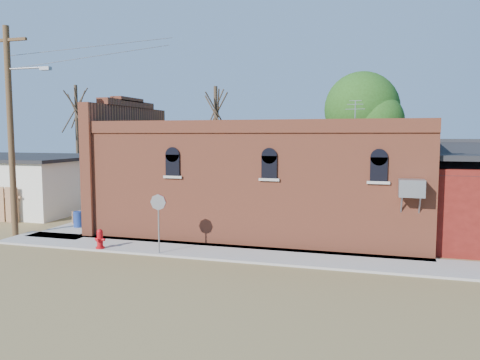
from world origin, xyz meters
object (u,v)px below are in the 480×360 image
(fire_hydrant, at_px, (100,239))
(stop_sign, at_px, (158,208))
(brick_bar, at_px, (257,180))
(utility_pole, at_px, (12,127))
(trash_barrel, at_px, (79,219))

(fire_hydrant, xyz_separation_m, stop_sign, (2.49, 0.00, 1.31))
(fire_hydrant, relative_size, stop_sign, 0.34)
(brick_bar, xyz_separation_m, utility_pole, (-9.79, -4.29, 2.43))
(brick_bar, distance_m, fire_hydrant, 7.56)
(brick_bar, bearing_deg, trash_barrel, -165.69)
(stop_sign, xyz_separation_m, trash_barrel, (-5.84, 3.41, -1.31))
(brick_bar, distance_m, stop_sign, 6.00)
(trash_barrel, bearing_deg, stop_sign, -30.28)
(fire_hydrant, bearing_deg, brick_bar, 43.10)
(fire_hydrant, bearing_deg, stop_sign, -5.53)
(fire_hydrant, bearing_deg, trash_barrel, 128.87)
(fire_hydrant, height_order, trash_barrel, fire_hydrant)
(utility_pole, relative_size, trash_barrel, 12.18)
(utility_pole, distance_m, fire_hydrant, 6.69)
(brick_bar, height_order, trash_barrel, brick_bar)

